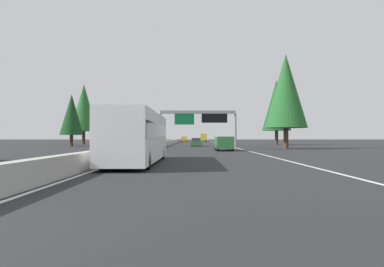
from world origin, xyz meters
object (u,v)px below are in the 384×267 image
(conifer_left_mid, at_px, (84,108))
(conifer_right_near, at_px, (286,91))
(minivan_distant_b, at_px, (224,143))
(box_truck_far_left, at_px, (203,137))
(bus_mid_left, at_px, (138,136))
(pickup_near_center, at_px, (184,139))
(conifer_right_mid, at_px, (276,105))
(sign_gantry_overhead, at_px, (199,118))
(conifer_left_near, at_px, (72,115))
(sedan_distant_a, at_px, (196,142))

(conifer_left_mid, bearing_deg, conifer_right_near, -126.22)
(minivan_distant_b, bearing_deg, box_truck_far_left, -0.11)
(bus_mid_left, bearing_deg, box_truck_far_left, -4.02)
(conifer_left_mid, bearing_deg, pickup_near_center, -26.46)
(conifer_right_mid, bearing_deg, conifer_right_near, 168.79)
(minivan_distant_b, height_order, conifer_right_mid, conifer_right_mid)
(box_truck_far_left, bearing_deg, pickup_near_center, 137.94)
(bus_mid_left, distance_m, minivan_distant_b, 20.65)
(sign_gantry_overhead, xyz_separation_m, bus_mid_left, (-33.65, 4.40, -3.04))
(pickup_near_center, relative_size, conifer_right_mid, 0.41)
(sign_gantry_overhead, height_order, pickup_near_center, sign_gantry_overhead)
(bus_mid_left, xyz_separation_m, conifer_left_mid, (53.23, 20.99, 6.49))
(conifer_left_mid, bearing_deg, conifer_right_mid, -94.62)
(conifer_left_near, bearing_deg, conifer_left_mid, 11.05)
(minivan_distant_b, xyz_separation_m, conifer_left_mid, (33.87, 28.12, 7.25))
(conifer_left_near, bearing_deg, pickup_near_center, -17.25)
(bus_mid_left, bearing_deg, sedan_distant_a, -5.85)
(conifer_right_near, bearing_deg, conifer_right_mid, -11.21)
(sign_gantry_overhead, bearing_deg, conifer_right_mid, -46.12)
(conifer_left_mid, bearing_deg, conifer_left_near, -168.95)
(sign_gantry_overhead, xyz_separation_m, conifer_right_mid, (16.17, -16.81, 3.60))
(sign_gantry_overhead, bearing_deg, conifer_left_mid, 52.37)
(minivan_distant_b, distance_m, pickup_near_center, 77.04)
(bus_mid_left, bearing_deg, conifer_right_mid, -23.06)
(sedan_distant_a, distance_m, conifer_left_mid, 29.81)
(bus_mid_left, height_order, conifer_right_near, conifer_right_near)
(conifer_left_near, bearing_deg, minivan_distant_b, -125.74)
(box_truck_far_left, xyz_separation_m, conifer_left_mid, (-50.56, 28.28, 6.59))
(sign_gantry_overhead, height_order, conifer_right_mid, conifer_right_mid)
(box_truck_far_left, xyz_separation_m, pickup_near_center, (-7.69, 6.94, -0.70))
(sign_gantry_overhead, relative_size, sedan_distant_a, 2.88)
(conifer_left_near, xyz_separation_m, conifer_left_mid, (15.86, 3.10, 2.64))
(sedan_distant_a, distance_m, box_truck_far_left, 65.12)
(box_truck_far_left, bearing_deg, bus_mid_left, 175.98)
(bus_mid_left, relative_size, conifer_left_near, 1.26)
(pickup_near_center, relative_size, conifer_left_mid, 0.42)
(conifer_right_near, bearing_deg, minivan_distant_b, 124.67)
(conifer_left_mid, bearing_deg, minivan_distant_b, -140.29)
(box_truck_far_left, relative_size, conifer_right_near, 0.64)
(pickup_near_center, xyz_separation_m, conifer_left_near, (-58.73, 18.24, 4.65))
(conifer_right_near, xyz_separation_m, conifer_left_mid, (27.42, 37.44, 0.09))
(sedan_distant_a, distance_m, pickup_near_center, 57.45)
(minivan_distant_b, height_order, conifer_left_mid, conifer_left_mid)
(pickup_near_center, distance_m, conifer_right_near, 72.47)
(box_truck_far_left, bearing_deg, sedan_distant_a, 177.08)
(sedan_distant_a, xyz_separation_m, conifer_left_mid, (14.46, 24.96, 7.52))
(minivan_distant_b, relative_size, conifer_right_mid, 0.36)
(sign_gantry_overhead, distance_m, conifer_right_mid, 23.60)
(sign_gantry_overhead, xyz_separation_m, conifer_right_near, (-7.85, -12.05, 3.35))
(sign_gantry_overhead, height_order, conifer_left_mid, conifer_left_mid)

